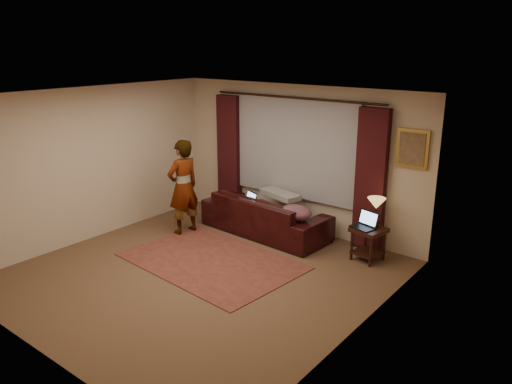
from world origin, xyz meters
TOP-DOWN VIEW (x-y plane):
  - floor at (0.00, 0.00)m, footprint 5.00×5.00m
  - ceiling at (0.00, 0.00)m, footprint 5.00×5.00m
  - wall_back at (0.00, 2.50)m, footprint 5.00×0.02m
  - wall_front at (0.00, -2.50)m, footprint 5.00×0.02m
  - wall_left at (-2.50, 0.00)m, footprint 0.02×5.00m
  - wall_right at (2.50, 0.00)m, footprint 0.02×5.00m
  - sheer_curtain at (0.00, 2.44)m, footprint 2.50×0.05m
  - drape_left at (-1.50, 2.39)m, footprint 0.50×0.14m
  - drape_right at (1.50, 2.39)m, footprint 0.50×0.14m
  - curtain_rod at (0.00, 2.39)m, footprint 0.04×0.04m
  - picture_frame at (2.10, 2.47)m, footprint 0.50×0.04m
  - sofa at (-0.25, 1.91)m, footprint 2.43×1.17m
  - throw_blanket at (-0.08, 2.13)m, footprint 0.84×0.50m
  - clothing_pile at (0.52, 1.73)m, footprint 0.62×0.51m
  - laptop_sofa at (-0.59, 1.79)m, footprint 0.42×0.44m
  - area_rug at (-0.17, 0.42)m, footprint 2.83×2.01m
  - end_table at (1.72, 1.97)m, footprint 0.53×0.53m
  - tiffany_lamp at (1.74, 2.12)m, footprint 0.39×0.39m
  - laptop_table at (1.64, 1.91)m, footprint 0.44×0.46m
  - person at (-1.40, 1.04)m, footprint 0.56×0.56m

SIDE VIEW (x-z plane):
  - floor at x=0.00m, z-range -0.01..0.00m
  - area_rug at x=-0.17m, z-range 0.00..0.01m
  - end_table at x=1.72m, z-range 0.00..0.53m
  - sofa at x=-0.25m, z-range 0.00..0.96m
  - laptop_sofa at x=-0.59m, z-range 0.48..0.71m
  - clothing_pile at x=0.52m, z-range 0.48..0.71m
  - laptop_table at x=1.64m, z-range 0.53..0.79m
  - tiffany_lamp at x=1.74m, z-range 0.53..0.99m
  - person at x=-1.40m, z-range 0.00..1.70m
  - throw_blanket at x=-0.08m, z-range 0.91..1.00m
  - drape_left at x=-1.50m, z-range 0.03..2.33m
  - drape_right at x=1.50m, z-range 0.03..2.33m
  - wall_back at x=0.00m, z-range 0.00..2.60m
  - wall_front at x=0.00m, z-range 0.00..2.60m
  - wall_left at x=-2.50m, z-range 0.00..2.60m
  - wall_right at x=2.50m, z-range 0.00..2.60m
  - sheer_curtain at x=0.00m, z-range 0.60..2.40m
  - picture_frame at x=2.10m, z-range 1.45..2.05m
  - curtain_rod at x=0.00m, z-range 0.68..4.08m
  - ceiling at x=0.00m, z-range 2.59..2.61m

